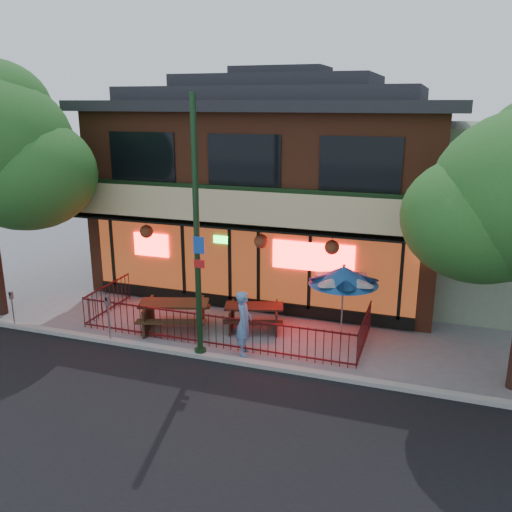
# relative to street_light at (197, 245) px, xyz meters

# --- Properties ---
(ground) EXTENTS (80.00, 80.00, 0.00)m
(ground) POSITION_rel_street_light_xyz_m (-0.00, 0.40, -3.15)
(ground) COLOR gray
(ground) RESTS_ON ground
(asphalt_street) EXTENTS (80.00, 11.00, 0.00)m
(asphalt_street) POSITION_rel_street_light_xyz_m (-0.00, -5.60, -3.15)
(asphalt_street) COLOR black
(asphalt_street) RESTS_ON ground
(curb) EXTENTS (80.00, 0.25, 0.12)m
(curb) POSITION_rel_street_light_xyz_m (-0.00, -0.10, -3.09)
(curb) COLOR #999993
(curb) RESTS_ON ground
(restaurant_building) EXTENTS (12.96, 9.49, 8.05)m
(restaurant_building) POSITION_rel_street_light_xyz_m (-0.00, 7.51, 0.98)
(restaurant_building) COLOR brown
(restaurant_building) RESTS_ON ground
(patio_fence) EXTENTS (8.44, 2.62, 1.00)m
(patio_fence) POSITION_rel_street_light_xyz_m (-0.00, 0.91, -2.52)
(patio_fence) COLOR #470F12
(patio_fence) RESTS_ON ground
(street_light) EXTENTS (0.43, 0.32, 7.00)m
(street_light) POSITION_rel_street_light_xyz_m (0.00, 0.00, 0.00)
(street_light) COLOR #17341A
(street_light) RESTS_ON ground
(picnic_table_left) EXTENTS (2.45, 2.14, 0.88)m
(picnic_table_left) POSITION_rel_street_light_xyz_m (-1.50, 1.39, -2.57)
(picnic_table_left) COLOR #392614
(picnic_table_left) RESTS_ON ground
(picnic_table_right) EXTENTS (2.09, 1.80, 0.76)m
(picnic_table_right) POSITION_rel_street_light_xyz_m (0.80, 2.23, -2.65)
(picnic_table_right) COLOR black
(picnic_table_right) RESTS_ON ground
(patio_umbrella) EXTENTS (2.01, 2.01, 2.30)m
(patio_umbrella) POSITION_rel_street_light_xyz_m (3.47, 2.38, -1.19)
(patio_umbrella) COLOR gray
(patio_umbrella) RESTS_ON ground
(pedestrian) EXTENTS (0.59, 0.76, 1.83)m
(pedestrian) POSITION_rel_street_light_xyz_m (1.10, 0.50, -2.23)
(pedestrian) COLOR #5E87BC
(pedestrian) RESTS_ON ground
(parking_meter_near) EXTENTS (0.15, 0.14, 1.44)m
(parking_meter_near) POSITION_rel_street_light_xyz_m (-2.84, -0.08, -2.18)
(parking_meter_near) COLOR gray
(parking_meter_near) RESTS_ON ground
(parking_meter_far) EXTENTS (0.11, 0.10, 1.17)m
(parking_meter_far) POSITION_rel_street_light_xyz_m (-6.29, -0.08, -2.36)
(parking_meter_far) COLOR gray
(parking_meter_far) RESTS_ON ground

